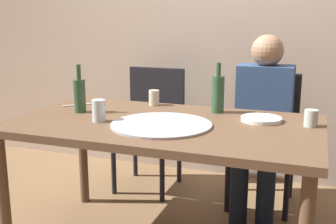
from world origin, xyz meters
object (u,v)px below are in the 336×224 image
at_px(dining_table, 164,135).
at_px(tumbler_near, 311,118).
at_px(beer_bottle, 218,93).
at_px(tumbler_far, 99,111).
at_px(chair_left, 151,120).
at_px(table_knife, 80,105).
at_px(chair_right, 264,130).
at_px(pizza_tray, 161,125).
at_px(wine_bottle, 80,95).
at_px(plate_stack, 261,119).
at_px(wine_glass, 154,98).
at_px(guest_in_sweater, 262,117).

relative_size(dining_table, tumbler_near, 18.80).
bearing_deg(beer_bottle, tumbler_far, -141.70).
bearing_deg(chair_left, table_knife, 71.01).
bearing_deg(table_knife, chair_right, -15.42).
bearing_deg(pizza_tray, chair_left, 115.21).
height_order(wine_bottle, plate_stack, wine_bottle).
xyz_separation_m(tumbler_far, plate_stack, (0.80, 0.30, -0.05)).
bearing_deg(chair_right, tumbler_near, 113.86).
relative_size(wine_bottle, table_knife, 1.26).
relative_size(tumbler_near, wine_glass, 0.91).
relative_size(dining_table, wine_bottle, 5.84).
bearing_deg(tumbler_far, chair_left, 95.94).
distance_m(tumbler_near, tumbler_far, 1.09).
relative_size(wine_glass, chair_right, 0.11).
relative_size(dining_table, chair_right, 1.79).
bearing_deg(tumbler_far, pizza_tray, 4.84).
height_order(tumbler_near, table_knife, tumbler_near).
xyz_separation_m(chair_left, chair_right, (0.85, 0.00, 0.00)).
bearing_deg(guest_in_sweater, dining_table, 58.83).
distance_m(dining_table, chair_right, 0.96).
bearing_deg(guest_in_sweater, tumbler_near, 119.53).
bearing_deg(guest_in_sweater, plate_stack, 96.45).
bearing_deg(pizza_tray, tumbler_far, -175.16).
relative_size(tumbler_far, chair_left, 0.13).
xyz_separation_m(dining_table, pizza_tray, (0.02, -0.09, 0.08)).
xyz_separation_m(beer_bottle, chair_right, (0.21, 0.54, -0.34)).
distance_m(wine_bottle, chair_right, 1.29).
relative_size(dining_table, wine_glass, 17.04).
relative_size(tumbler_near, plate_stack, 0.40).
relative_size(tumbler_near, table_knife, 0.39).
xyz_separation_m(beer_bottle, plate_stack, (0.27, -0.12, -0.10)).
bearing_deg(dining_table, wine_glass, 118.89).
distance_m(pizza_tray, plate_stack, 0.54).
xyz_separation_m(table_knife, chair_left, (0.22, 0.64, -0.23)).
distance_m(wine_glass, chair_left, 0.59).
height_order(tumbler_near, chair_left, chair_left).
height_order(dining_table, wine_glass, wine_glass).
bearing_deg(tumbler_near, wine_glass, 167.12).
bearing_deg(table_knife, chair_left, 24.71).
bearing_deg(tumbler_far, tumbler_near, 14.55).
bearing_deg(chair_left, wine_glass, 114.46).
distance_m(tumbler_far, chair_right, 1.25).
relative_size(dining_table, pizza_tray, 3.13).
xyz_separation_m(tumbler_near, guest_in_sweater, (-0.31, 0.54, -0.14)).
relative_size(plate_stack, guest_in_sweater, 0.18).
bearing_deg(guest_in_sweater, tumbler_far, 47.48).
bearing_deg(chair_right, chair_left, 0.00).
xyz_separation_m(pizza_tray, beer_bottle, (0.20, 0.40, 0.11)).
relative_size(tumbler_near, guest_in_sweater, 0.07).
bearing_deg(beer_bottle, tumbler_near, -16.37).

